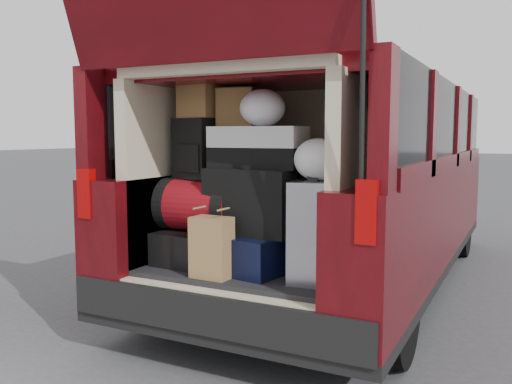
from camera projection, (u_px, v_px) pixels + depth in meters
The scene contains 15 objects.
ground at pixel (239, 362), 3.27m from camera, with size 80.00×80.00×0.00m, color #39393C.
minivan at pixel (338, 187), 4.82m from camera, with size 1.90×5.35×2.77m.
load_floor at pixel (259, 306), 3.49m from camera, with size 1.24×1.05×0.55m, color black.
black_hardshell at pixel (197, 246), 3.51m from camera, with size 0.38×0.52×0.21m, color black.
navy_hardshell at pixel (258, 252), 3.30m from camera, with size 0.42×0.52×0.23m, color black.
silver_roller at pixel (315, 230), 3.06m from camera, with size 0.24×0.38×0.57m, color silver.
kraft_bag at pixel (212, 247), 3.11m from camera, with size 0.23×0.15×0.35m, color tan.
red_duffel at pixel (199, 205), 3.45m from camera, with size 0.51×0.33×0.33m, color maroon.
black_soft_case at pixel (254, 201), 3.28m from camera, with size 0.55×0.33×0.39m, color black.
backpack at pixel (195, 149), 3.46m from camera, with size 0.27×0.16×0.39m, color black.
twotone_duffel at pixel (259, 147), 3.27m from camera, with size 0.56×0.29×0.25m, color silver.
grocery_sack_lower at pixel (201, 101), 3.43m from camera, with size 0.24×0.20×0.22m, color brown.
grocery_sack_upper at pixel (239, 108), 3.38m from camera, with size 0.24×0.19×0.24m, color brown.
plastic_bag_center at pixel (262, 108), 3.23m from camera, with size 0.28×0.26×0.22m, color silver.
plastic_bag_right at pixel (318, 159), 3.00m from camera, with size 0.27×0.25×0.24m, color silver.
Camera 1 is at (1.52, -2.76, 1.37)m, focal length 38.00 mm.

